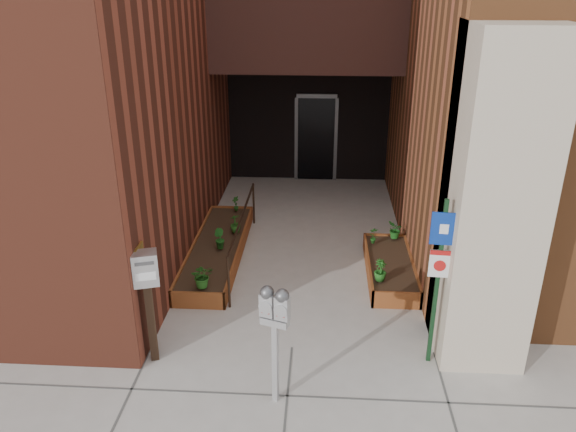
# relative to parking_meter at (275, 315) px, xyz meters

# --- Properties ---
(ground) EXTENTS (80.00, 80.00, 0.00)m
(ground) POSITION_rel_parking_meter_xyz_m (0.14, 1.07, -1.24)
(ground) COLOR #9E9991
(ground) RESTS_ON ground
(planter_left) EXTENTS (0.90, 3.60, 0.30)m
(planter_left) POSITION_rel_parking_meter_xyz_m (-1.41, 3.77, -1.11)
(planter_left) COLOR brown
(planter_left) RESTS_ON ground
(planter_right) EXTENTS (0.80, 2.20, 0.30)m
(planter_right) POSITION_rel_parking_meter_xyz_m (1.74, 3.27, -1.11)
(planter_right) COLOR brown
(planter_right) RESTS_ON ground
(handrail) EXTENTS (0.04, 3.34, 0.90)m
(handrail) POSITION_rel_parking_meter_xyz_m (-0.91, 3.72, -0.50)
(handrail) COLOR black
(handrail) RESTS_ON ground
(parking_meter) EXTENTS (0.37, 0.23, 1.61)m
(parking_meter) POSITION_rel_parking_meter_xyz_m (0.00, 0.00, 0.00)
(parking_meter) COLOR #B2B2B5
(parking_meter) RESTS_ON ground
(sign_post) EXTENTS (0.33, 0.09, 2.38)m
(sign_post) POSITION_rel_parking_meter_xyz_m (2.03, 0.90, 0.22)
(sign_post) COLOR #123219
(sign_post) RESTS_ON ground
(payment_dropbox) EXTENTS (0.38, 0.33, 1.64)m
(payment_dropbox) POSITION_rel_parking_meter_xyz_m (-1.73, 0.71, -0.06)
(payment_dropbox) COLOR black
(payment_dropbox) RESTS_ON ground
(shrub_left_a) EXTENTS (0.43, 0.43, 0.39)m
(shrub_left_a) POSITION_rel_parking_meter_xyz_m (-1.34, 2.17, -0.75)
(shrub_left_a) COLOR #24601B
(shrub_left_a) RESTS_ON planter_left
(shrub_left_b) EXTENTS (0.29, 0.29, 0.37)m
(shrub_left_b) POSITION_rel_parking_meter_xyz_m (-1.32, 3.56, -0.76)
(shrub_left_b) COLOR #195117
(shrub_left_b) RESTS_ON planter_left
(shrub_left_c) EXTENTS (0.28, 0.28, 0.37)m
(shrub_left_c) POSITION_rel_parking_meter_xyz_m (-1.13, 4.26, -0.76)
(shrub_left_c) COLOR #1F5016
(shrub_left_c) RESTS_ON planter_left
(shrub_left_d) EXTENTS (0.24, 0.24, 0.32)m
(shrub_left_d) POSITION_rel_parking_meter_xyz_m (-1.28, 5.32, -0.78)
(shrub_left_d) COLOR #1E5418
(shrub_left_d) RESTS_ON planter_left
(shrub_right_a) EXTENTS (0.29, 0.29, 0.36)m
(shrub_right_a) POSITION_rel_parking_meter_xyz_m (1.49, 2.55, -0.76)
(shrub_right_a) COLOR #1F5F1B
(shrub_right_a) RESTS_ON planter_right
(shrub_right_b) EXTENTS (0.18, 0.18, 0.32)m
(shrub_right_b) POSITION_rel_parking_meter_xyz_m (1.49, 3.93, -0.78)
(shrub_right_b) COLOR #1A5418
(shrub_right_b) RESTS_ON planter_right
(shrub_right_c) EXTENTS (0.34, 0.34, 0.33)m
(shrub_right_c) POSITION_rel_parking_meter_xyz_m (1.91, 4.17, -0.78)
(shrub_right_c) COLOR #1C631C
(shrub_right_c) RESTS_ON planter_right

